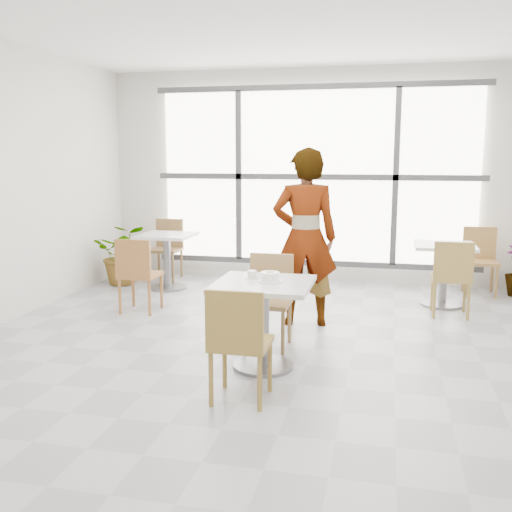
% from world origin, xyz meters
% --- Properties ---
extents(floor, '(7.00, 7.00, 0.00)m').
position_xyz_m(floor, '(0.00, 0.00, 0.00)').
color(floor, '#9E9EA5').
rests_on(floor, ground).
extents(ceiling, '(7.00, 7.00, 0.00)m').
position_xyz_m(ceiling, '(0.00, 0.00, 3.00)').
color(ceiling, white).
rests_on(ceiling, ground).
extents(wall_back, '(6.00, 0.00, 6.00)m').
position_xyz_m(wall_back, '(0.00, 3.50, 1.50)').
color(wall_back, silver).
rests_on(wall_back, ground).
extents(window, '(4.60, 0.07, 2.52)m').
position_xyz_m(window, '(0.00, 3.44, 1.50)').
color(window, white).
rests_on(window, ground).
extents(main_table, '(0.80, 0.80, 0.75)m').
position_xyz_m(main_table, '(0.02, -0.12, 0.52)').
color(main_table, silver).
rests_on(main_table, ground).
extents(chair_near, '(0.42, 0.42, 0.87)m').
position_xyz_m(chair_near, '(0.00, -0.88, 0.50)').
color(chair_near, olive).
rests_on(chair_near, ground).
extents(chair_far, '(0.42, 0.42, 0.87)m').
position_xyz_m(chair_far, '(-0.05, 0.49, 0.50)').
color(chair_far, '#997545').
rests_on(chair_far, ground).
extents(oatmeal_bowl, '(0.21, 0.21, 0.09)m').
position_xyz_m(oatmeal_bowl, '(0.07, -0.10, 0.79)').
color(oatmeal_bowl, white).
rests_on(oatmeal_bowl, main_table).
extents(coffee_cup, '(0.16, 0.13, 0.07)m').
position_xyz_m(coffee_cup, '(-0.10, 0.00, 0.78)').
color(coffee_cup, white).
rests_on(coffee_cup, main_table).
extents(person, '(0.76, 0.58, 1.88)m').
position_xyz_m(person, '(0.17, 1.26, 0.94)').
color(person, black).
rests_on(person, ground).
extents(bg_table_left, '(0.70, 0.70, 0.75)m').
position_xyz_m(bg_table_left, '(-1.89, 2.55, 0.49)').
color(bg_table_left, silver).
rests_on(bg_table_left, ground).
extents(bg_table_right, '(0.70, 0.70, 0.75)m').
position_xyz_m(bg_table_right, '(1.69, 2.43, 0.49)').
color(bg_table_right, white).
rests_on(bg_table_right, ground).
extents(bg_chair_left_near, '(0.42, 0.42, 0.87)m').
position_xyz_m(bg_chair_left_near, '(-1.75, 1.28, 0.50)').
color(bg_chair_left_near, '#9A6232').
rests_on(bg_chair_left_near, ground).
extents(bg_chair_left_far, '(0.42, 0.42, 0.87)m').
position_xyz_m(bg_chair_left_far, '(-2.14, 3.21, 0.50)').
color(bg_chair_left_far, olive).
rests_on(bg_chair_left_far, ground).
extents(bg_chair_right_near, '(0.42, 0.42, 0.87)m').
position_xyz_m(bg_chair_right_near, '(1.74, 1.89, 0.50)').
color(bg_chair_right_near, olive).
rests_on(bg_chair_right_near, ground).
extents(bg_chair_right_far, '(0.42, 0.42, 0.87)m').
position_xyz_m(bg_chair_right_far, '(2.21, 3.19, 0.50)').
color(bg_chair_right_far, olive).
rests_on(bg_chair_right_far, ground).
extents(plant_left, '(0.92, 0.85, 0.85)m').
position_xyz_m(plant_left, '(-2.59, 2.69, 0.43)').
color(plant_left, '#417A3E').
rests_on(plant_left, ground).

